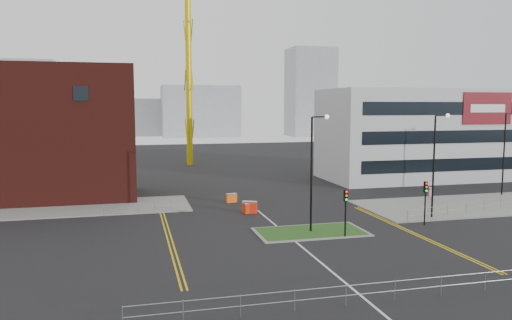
# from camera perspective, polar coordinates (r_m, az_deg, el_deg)

# --- Properties ---
(ground) EXTENTS (200.00, 200.00, 0.00)m
(ground) POSITION_cam_1_polar(r_m,az_deg,el_deg) (31.71, 7.93, -11.95)
(ground) COLOR black
(ground) RESTS_ON ground
(pavement_left) EXTENTS (28.00, 8.00, 0.12)m
(pavement_left) POSITION_cam_1_polar(r_m,az_deg,el_deg) (51.57, -23.49, -5.24)
(pavement_left) COLOR slate
(pavement_left) RESTS_ON ground
(pavement_right) EXTENTS (24.00, 10.00, 0.12)m
(pavement_right) POSITION_cam_1_polar(r_m,az_deg,el_deg) (54.47, 24.15, -4.67)
(pavement_right) COLOR slate
(pavement_right) RESTS_ON ground
(island_kerb) EXTENTS (8.60, 4.60, 0.08)m
(island_kerb) POSITION_cam_1_polar(r_m,az_deg,el_deg) (39.56, 6.27, -8.17)
(island_kerb) COLOR slate
(island_kerb) RESTS_ON ground
(grass_island) EXTENTS (8.00, 4.00, 0.12)m
(grass_island) POSITION_cam_1_polar(r_m,az_deg,el_deg) (39.55, 6.27, -8.15)
(grass_island) COLOR #204C19
(grass_island) RESTS_ON ground
(brick_building) EXTENTS (24.20, 10.07, 14.24)m
(brick_building) POSITION_cam_1_polar(r_m,az_deg,el_deg) (57.16, -25.76, 2.61)
(brick_building) COLOR #4E1813
(brick_building) RESTS_ON ground
(office_block) EXTENTS (25.00, 12.20, 12.00)m
(office_block) POSITION_cam_1_polar(r_m,az_deg,el_deg) (70.70, 17.92, 2.82)
(office_block) COLOR #B6B8BB
(office_block) RESTS_ON ground
(tower_crane) EXTENTS (53.01, 2.07, 37.58)m
(tower_crane) POSITION_cam_1_polar(r_m,az_deg,el_deg) (85.91, -3.77, 17.04)
(tower_crane) COLOR gold
(tower_crane) RESTS_ON ground
(streetlamp_island) EXTENTS (1.46, 0.36, 9.18)m
(streetlamp_island) POSITION_cam_1_polar(r_m,az_deg,el_deg) (38.65, 6.67, -0.41)
(streetlamp_island) COLOR black
(streetlamp_island) RESTS_ON ground
(streetlamp_right_near) EXTENTS (1.46, 0.36, 9.18)m
(streetlamp_right_near) POSITION_cam_1_polar(r_m,az_deg,el_deg) (45.96, 19.90, 0.31)
(streetlamp_right_near) COLOR black
(streetlamp_right_near) RESTS_ON ground
(streetlamp_right_far) EXTENTS (1.46, 0.36, 9.18)m
(streetlamp_right_far) POSITION_cam_1_polar(r_m,az_deg,el_deg) (60.79, 26.67, 1.39)
(streetlamp_right_far) COLOR black
(streetlamp_right_far) RESTS_ON ground
(traffic_light_island) EXTENTS (0.28, 0.33, 3.65)m
(traffic_light_island) POSITION_cam_1_polar(r_m,az_deg,el_deg) (37.92, 10.22, -4.95)
(traffic_light_island) COLOR black
(traffic_light_island) RESTS_ON ground
(traffic_light_right) EXTENTS (0.28, 0.33, 3.65)m
(traffic_light_right) POSITION_cam_1_polar(r_m,az_deg,el_deg) (43.45, 18.81, -3.76)
(traffic_light_right) COLOR black
(traffic_light_right) RESTS_ON ground
(railing_front) EXTENTS (24.05, 0.05, 1.10)m
(railing_front) POSITION_cam_1_polar(r_m,az_deg,el_deg) (26.31, 13.00, -14.13)
(railing_front) COLOR gray
(railing_front) RESTS_ON ground
(railing_left) EXTENTS (6.05, 0.05, 1.10)m
(railing_left) POSITION_cam_1_polar(r_m,az_deg,el_deg) (46.80, -13.36, -5.16)
(railing_left) COLOR gray
(railing_left) RESTS_ON ground
(railing_right) EXTENTS (19.05, 5.05, 1.10)m
(railing_right) POSITION_cam_1_polar(r_m,az_deg,el_deg) (51.50, 24.59, -4.49)
(railing_right) COLOR gray
(railing_right) RESTS_ON ground
(centre_line) EXTENTS (0.15, 30.00, 0.01)m
(centre_line) POSITION_cam_1_polar(r_m,az_deg,el_deg) (33.48, 6.63, -10.93)
(centre_line) COLOR silver
(centre_line) RESTS_ON ground
(yellow_left_a) EXTENTS (0.12, 24.00, 0.01)m
(yellow_left_a) POSITION_cam_1_polar(r_m,az_deg,el_deg) (39.23, -10.21, -8.41)
(yellow_left_a) COLOR gold
(yellow_left_a) RESTS_ON ground
(yellow_left_b) EXTENTS (0.12, 24.00, 0.01)m
(yellow_left_b) POSITION_cam_1_polar(r_m,az_deg,el_deg) (39.25, -9.77, -8.40)
(yellow_left_b) COLOR gold
(yellow_left_b) RESTS_ON ground
(yellow_right_a) EXTENTS (0.12, 20.00, 0.01)m
(yellow_right_a) POSITION_cam_1_polar(r_m,az_deg,el_deg) (41.03, 17.23, -7.95)
(yellow_right_a) COLOR gold
(yellow_right_a) RESTS_ON ground
(yellow_right_b) EXTENTS (0.12, 20.00, 0.01)m
(yellow_right_b) POSITION_cam_1_polar(r_m,az_deg,el_deg) (41.18, 17.59, -7.91)
(yellow_right_b) COLOR gold
(yellow_right_b) RESTS_ON ground
(skyline_a) EXTENTS (18.00, 12.00, 22.00)m
(skyline_a) POSITION_cam_1_polar(r_m,az_deg,el_deg) (150.64, -25.17, 6.10)
(skyline_a) COLOR gray
(skyline_a) RESTS_ON ground
(skyline_b) EXTENTS (24.00, 12.00, 16.00)m
(skyline_b) POSITION_cam_1_polar(r_m,az_deg,el_deg) (159.35, -6.38, 5.55)
(skyline_b) COLOR gray
(skyline_b) RESTS_ON ground
(skyline_c) EXTENTS (14.00, 12.00, 28.00)m
(skyline_c) POSITION_cam_1_polar(r_m,az_deg,el_deg) (163.02, 6.23, 7.68)
(skyline_c) COLOR gray
(skyline_c) RESTS_ON ground
(skyline_d) EXTENTS (30.00, 12.00, 12.00)m
(skyline_d) POSITION_cam_1_polar(r_m,az_deg,el_deg) (167.97, -12.95, 4.78)
(skyline_d) COLOR gray
(skyline_d) RESTS_ON ground
(pedestrian) EXTENTS (0.68, 0.52, 1.66)m
(pedestrian) POSITION_cam_1_polar(r_m,az_deg,el_deg) (53.69, 19.32, -3.79)
(pedestrian) COLOR #D58A91
(pedestrian) RESTS_ON ground
(barrier_left) EXTENTS (1.39, 0.96, 1.11)m
(barrier_left) POSITION_cam_1_polar(r_m,az_deg,el_deg) (46.05, -0.73, -5.35)
(barrier_left) COLOR #FF2A0E
(barrier_left) RESTS_ON ground
(barrier_mid) EXTENTS (1.17, 0.63, 0.93)m
(barrier_mid) POSITION_cam_1_polar(r_m,az_deg,el_deg) (51.07, -2.82, -4.32)
(barrier_mid) COLOR #FF5F0E
(barrier_mid) RESTS_ON ground
(barrier_right) EXTENTS (1.17, 0.69, 0.93)m
(barrier_right) POSITION_cam_1_polar(r_m,az_deg,el_deg) (46.07, -0.73, -5.47)
(barrier_right) COLOR red
(barrier_right) RESTS_ON ground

